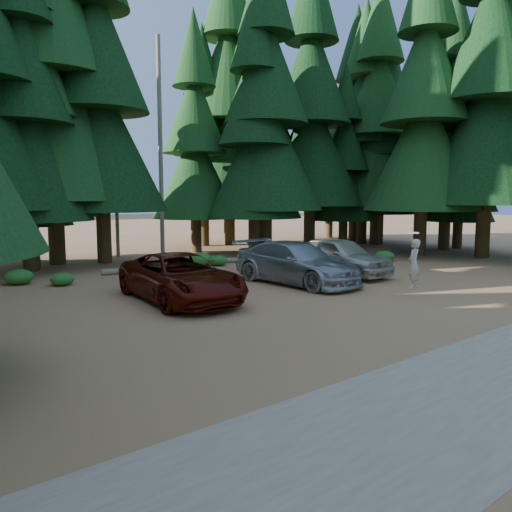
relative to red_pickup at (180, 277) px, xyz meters
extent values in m
plane|color=#A16F44|center=(4.44, -3.37, -0.77)|extent=(160.00, 160.00, 0.00)
cylinder|color=slate|center=(5.24, 11.13, 5.23)|extent=(0.24, 0.24, 12.00)
cylinder|color=slate|center=(3.24, 12.63, 4.23)|extent=(0.20, 0.20, 10.00)
imported|color=#570E07|center=(0.00, 0.00, 0.00)|extent=(3.03, 5.72, 1.53)
imported|color=#A9ADB2|center=(5.16, 0.03, 0.04)|extent=(2.63, 5.70, 1.61)
imported|color=beige|center=(7.95, 0.37, 0.06)|extent=(2.09, 4.90, 1.65)
imported|color=beige|center=(6.22, -4.49, 0.39)|extent=(0.69, 0.55, 1.65)
cylinder|color=white|center=(6.22, -4.44, 1.42)|extent=(0.36, 0.36, 0.04)
cylinder|color=slate|center=(1.73, 6.29, -0.64)|extent=(3.65, 1.00, 0.26)
cylinder|color=slate|center=(5.67, 7.13, -0.64)|extent=(2.79, 1.83, 0.26)
cylinder|color=slate|center=(11.94, 6.08, -0.61)|extent=(4.93, 0.71, 0.31)
ellipsoid|color=#1F6A23|center=(-3.36, 6.53, -0.47)|extent=(1.06, 1.06, 0.58)
ellipsoid|color=#1F6A23|center=(-2.14, 5.24, -0.52)|extent=(0.89, 0.89, 0.49)
ellipsoid|color=#1F6A23|center=(4.90, 6.62, -0.44)|extent=(1.18, 1.18, 0.65)
ellipsoid|color=#1F6A23|center=(5.60, 6.11, -0.51)|extent=(0.92, 0.92, 0.51)
ellipsoid|color=#1F6A23|center=(7.61, 6.29, -0.52)|extent=(0.91, 0.91, 0.50)
ellipsoid|color=#1F6A23|center=(12.69, 4.09, -0.47)|extent=(1.06, 1.06, 0.58)
ellipsoid|color=#1F6A23|center=(13.47, 2.13, -0.50)|extent=(0.99, 0.99, 0.54)
camera|label=1|loc=(-8.00, -14.02, 2.61)|focal=35.00mm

